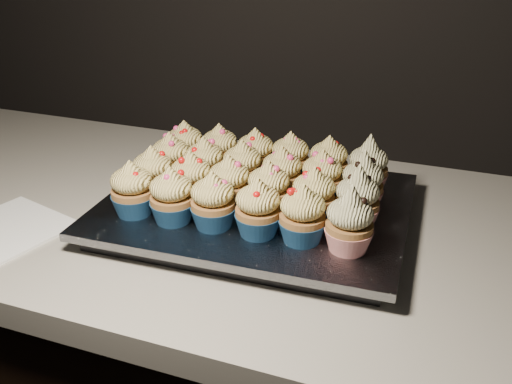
# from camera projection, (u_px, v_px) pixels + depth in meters

# --- Properties ---
(worktop) EXTENTS (2.44, 0.64, 0.04)m
(worktop) POSITION_uv_depth(u_px,v_px,m) (230.00, 222.00, 0.92)
(worktop) COLOR beige
(worktop) RESTS_ON cabinet
(napkin) EXTENTS (0.19, 0.19, 0.00)m
(napkin) POSITION_uv_depth(u_px,v_px,m) (7.00, 230.00, 0.85)
(napkin) COLOR white
(napkin) RESTS_ON worktop
(baking_tray) EXTENTS (0.43, 0.34, 0.02)m
(baking_tray) POSITION_uv_depth(u_px,v_px,m) (256.00, 215.00, 0.88)
(baking_tray) COLOR black
(baking_tray) RESTS_ON worktop
(foil_lining) EXTENTS (0.47, 0.37, 0.01)m
(foil_lining) POSITION_uv_depth(u_px,v_px,m) (256.00, 205.00, 0.87)
(foil_lining) COLOR silver
(foil_lining) RESTS_ON baking_tray
(cupcake_0) EXTENTS (0.06, 0.06, 0.08)m
(cupcake_0) POSITION_uv_depth(u_px,v_px,m) (132.00, 190.00, 0.82)
(cupcake_0) COLOR navy
(cupcake_0) RESTS_ON foil_lining
(cupcake_1) EXTENTS (0.06, 0.06, 0.08)m
(cupcake_1) POSITION_uv_depth(u_px,v_px,m) (172.00, 197.00, 0.80)
(cupcake_1) COLOR navy
(cupcake_1) RESTS_ON foil_lining
(cupcake_2) EXTENTS (0.06, 0.06, 0.08)m
(cupcake_2) POSITION_uv_depth(u_px,v_px,m) (213.00, 202.00, 0.78)
(cupcake_2) COLOR navy
(cupcake_2) RESTS_ON foil_lining
(cupcake_3) EXTENTS (0.06, 0.06, 0.08)m
(cupcake_3) POSITION_uv_depth(u_px,v_px,m) (258.00, 209.00, 0.76)
(cupcake_3) COLOR navy
(cupcake_3) RESTS_ON foil_lining
(cupcake_4) EXTENTS (0.06, 0.06, 0.08)m
(cupcake_4) POSITION_uv_depth(u_px,v_px,m) (303.00, 216.00, 0.75)
(cupcake_4) COLOR navy
(cupcake_4) RESTS_ON foil_lining
(cupcake_5) EXTENTS (0.06, 0.06, 0.10)m
(cupcake_5) POSITION_uv_depth(u_px,v_px,m) (349.00, 223.00, 0.73)
(cupcake_5) COLOR red
(cupcake_5) RESTS_ON foil_lining
(cupcake_6) EXTENTS (0.06, 0.06, 0.08)m
(cupcake_6) POSITION_uv_depth(u_px,v_px,m) (153.00, 174.00, 0.87)
(cupcake_6) COLOR navy
(cupcake_6) RESTS_ON foil_lining
(cupcake_7) EXTENTS (0.06, 0.06, 0.08)m
(cupcake_7) POSITION_uv_depth(u_px,v_px,m) (191.00, 179.00, 0.85)
(cupcake_7) COLOR navy
(cupcake_7) RESTS_ON foil_lining
(cupcake_8) EXTENTS (0.06, 0.06, 0.08)m
(cupcake_8) POSITION_uv_depth(u_px,v_px,m) (229.00, 184.00, 0.84)
(cupcake_8) COLOR navy
(cupcake_8) RESTS_ON foil_lining
(cupcake_9) EXTENTS (0.06, 0.06, 0.08)m
(cupcake_9) POSITION_uv_depth(u_px,v_px,m) (269.00, 190.00, 0.82)
(cupcake_9) COLOR navy
(cupcake_9) RESTS_ON foil_lining
(cupcake_10) EXTENTS (0.06, 0.06, 0.08)m
(cupcake_10) POSITION_uv_depth(u_px,v_px,m) (313.00, 197.00, 0.80)
(cupcake_10) COLOR navy
(cupcake_10) RESTS_ON foil_lining
(cupcake_11) EXTENTS (0.06, 0.06, 0.10)m
(cupcake_11) POSITION_uv_depth(u_px,v_px,m) (357.00, 200.00, 0.78)
(cupcake_11) COLOR red
(cupcake_11) RESTS_ON foil_lining
(cupcake_12) EXTENTS (0.06, 0.06, 0.08)m
(cupcake_12) POSITION_uv_depth(u_px,v_px,m) (171.00, 159.00, 0.92)
(cupcake_12) COLOR navy
(cupcake_12) RESTS_ON foil_lining
(cupcake_13) EXTENTS (0.06, 0.06, 0.08)m
(cupcake_13) POSITION_uv_depth(u_px,v_px,m) (204.00, 164.00, 0.90)
(cupcake_13) COLOR navy
(cupcake_13) RESTS_ON foil_lining
(cupcake_14) EXTENTS (0.06, 0.06, 0.08)m
(cupcake_14) POSITION_uv_depth(u_px,v_px,m) (242.00, 168.00, 0.89)
(cupcake_14) COLOR navy
(cupcake_14) RESTS_ON foil_lining
(cupcake_15) EXTENTS (0.06, 0.06, 0.08)m
(cupcake_15) POSITION_uv_depth(u_px,v_px,m) (282.00, 174.00, 0.87)
(cupcake_15) COLOR navy
(cupcake_15) RESTS_ON foil_lining
(cupcake_16) EXTENTS (0.06, 0.06, 0.08)m
(cupcake_16) POSITION_uv_depth(u_px,v_px,m) (322.00, 178.00, 0.85)
(cupcake_16) COLOR navy
(cupcake_16) RESTS_ON foil_lining
(cupcake_17) EXTENTS (0.06, 0.06, 0.10)m
(cupcake_17) POSITION_uv_depth(u_px,v_px,m) (362.00, 184.00, 0.83)
(cupcake_17) COLOR red
(cupcake_17) RESTS_ON foil_lining
(cupcake_18) EXTENTS (0.06, 0.06, 0.08)m
(cupcake_18) POSITION_uv_depth(u_px,v_px,m) (185.00, 146.00, 0.97)
(cupcake_18) COLOR navy
(cupcake_18) RESTS_ON foil_lining
(cupcake_19) EXTENTS (0.06, 0.06, 0.08)m
(cupcake_19) POSITION_uv_depth(u_px,v_px,m) (220.00, 150.00, 0.96)
(cupcake_19) COLOR navy
(cupcake_19) RESTS_ON foil_lining
(cupcake_20) EXTENTS (0.06, 0.06, 0.08)m
(cupcake_20) POSITION_uv_depth(u_px,v_px,m) (255.00, 154.00, 0.94)
(cupcake_20) COLOR navy
(cupcake_20) RESTS_ON foil_lining
(cupcake_21) EXTENTS (0.06, 0.06, 0.08)m
(cupcake_21) POSITION_uv_depth(u_px,v_px,m) (290.00, 158.00, 0.92)
(cupcake_21) COLOR navy
(cupcake_21) RESTS_ON foil_lining
(cupcake_22) EXTENTS (0.06, 0.06, 0.08)m
(cupcake_22) POSITION_uv_depth(u_px,v_px,m) (328.00, 163.00, 0.91)
(cupcake_22) COLOR navy
(cupcake_22) RESTS_ON foil_lining
(cupcake_23) EXTENTS (0.06, 0.06, 0.10)m
(cupcake_23) POSITION_uv_depth(u_px,v_px,m) (368.00, 167.00, 0.89)
(cupcake_23) COLOR red
(cupcake_23) RESTS_ON foil_lining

